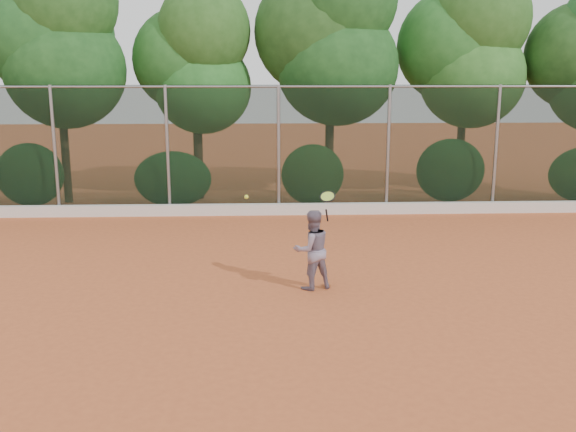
{
  "coord_description": "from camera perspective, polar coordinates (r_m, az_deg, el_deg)",
  "views": [
    {
      "loc": [
        -0.49,
        -10.38,
        3.78
      ],
      "look_at": [
        0.0,
        1.0,
        1.25
      ],
      "focal_mm": 40.0,
      "sensor_mm": 36.0,
      "label": 1
    }
  ],
  "objects": [
    {
      "name": "ground",
      "position": [
        11.06,
        0.22,
        -7.46
      ],
      "size": [
        80.0,
        80.0,
        0.0
      ],
      "primitive_type": "plane",
      "color": "#C15A2D",
      "rests_on": "ground"
    },
    {
      "name": "tennis_ball_in_flight",
      "position": [
        11.0,
        -3.72,
        1.71
      ],
      "size": [
        0.07,
        0.07,
        0.07
      ],
      "color": "#E5F136",
      "rests_on": "ground"
    },
    {
      "name": "chainlink_fence",
      "position": [
        17.5,
        -0.84,
        6.22
      ],
      "size": [
        24.09,
        0.09,
        3.5
      ],
      "color": "black",
      "rests_on": "ground"
    },
    {
      "name": "concrete_curb",
      "position": [
        17.59,
        -0.81,
        0.61
      ],
      "size": [
        24.0,
        0.2,
        0.3
      ],
      "primitive_type": "cube",
      "color": "silver",
      "rests_on": "ground"
    },
    {
      "name": "tennis_player",
      "position": [
        11.43,
        2.14,
        -3.02
      ],
      "size": [
        0.85,
        0.76,
        1.44
      ],
      "primitive_type": "imported",
      "rotation": [
        0.0,
        0.0,
        3.51
      ],
      "color": "slate",
      "rests_on": "ground"
    },
    {
      "name": "tennis_racket",
      "position": [
        11.14,
        3.53,
        1.56
      ],
      "size": [
        0.34,
        0.32,
        0.56
      ],
      "color": "black",
      "rests_on": "ground"
    },
    {
      "name": "foliage_backdrop",
      "position": [
        19.37,
        -2.71,
        14.35
      ],
      "size": [
        23.7,
        3.63,
        7.55
      ],
      "color": "#492E1C",
      "rests_on": "ground"
    }
  ]
}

